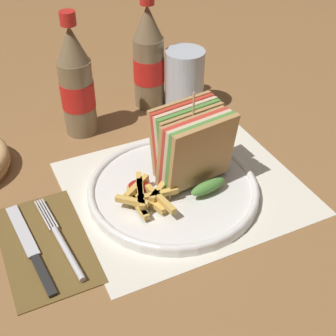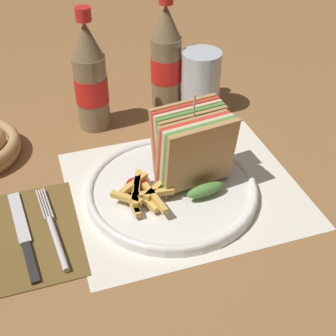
{
  "view_description": "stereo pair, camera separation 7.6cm",
  "coord_description": "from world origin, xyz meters",
  "px_view_note": "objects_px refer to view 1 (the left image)",
  "views": [
    {
      "loc": [
        -0.28,
        -0.53,
        0.51
      ],
      "look_at": [
        -0.02,
        0.01,
        0.04
      ],
      "focal_mm": 50.0,
      "sensor_mm": 36.0,
      "label": 1
    },
    {
      "loc": [
        -0.21,
        -0.56,
        0.51
      ],
      "look_at": [
        -0.02,
        0.01,
        0.04
      ],
      "focal_mm": 50.0,
      "sensor_mm": 36.0,
      "label": 2
    }
  ],
  "objects_px": {
    "knife": "(31,248)",
    "glass_near": "(185,84)",
    "club_sandwich": "(192,147)",
    "coke_bottle_near": "(76,84)",
    "coke_bottle_far": "(149,60)",
    "fork": "(63,244)",
    "plate_main": "(173,189)"
  },
  "relations": [
    {
      "from": "knife",
      "to": "glass_near",
      "type": "height_order",
      "value": "glass_near"
    },
    {
      "from": "coke_bottle_near",
      "to": "glass_near",
      "type": "height_order",
      "value": "coke_bottle_near"
    },
    {
      "from": "fork",
      "to": "glass_near",
      "type": "distance_m",
      "value": 0.44
    },
    {
      "from": "club_sandwich",
      "to": "fork",
      "type": "relative_size",
      "value": 0.85
    },
    {
      "from": "knife",
      "to": "coke_bottle_far",
      "type": "distance_m",
      "value": 0.46
    },
    {
      "from": "knife",
      "to": "coke_bottle_far",
      "type": "xyz_separation_m",
      "value": [
        0.32,
        0.31,
        0.1
      ]
    },
    {
      "from": "club_sandwich",
      "to": "knife",
      "type": "height_order",
      "value": "club_sandwich"
    },
    {
      "from": "knife",
      "to": "glass_near",
      "type": "bearing_deg",
      "value": 29.61
    },
    {
      "from": "coke_bottle_near",
      "to": "plate_main",
      "type": "bearing_deg",
      "value": -72.43
    },
    {
      "from": "club_sandwich",
      "to": "glass_near",
      "type": "distance_m",
      "value": 0.25
    },
    {
      "from": "fork",
      "to": "coke_bottle_near",
      "type": "distance_m",
      "value": 0.33
    },
    {
      "from": "knife",
      "to": "coke_bottle_far",
      "type": "relative_size",
      "value": 0.83
    },
    {
      "from": "coke_bottle_far",
      "to": "club_sandwich",
      "type": "bearing_deg",
      "value": -99.13
    },
    {
      "from": "fork",
      "to": "knife",
      "type": "height_order",
      "value": "fork"
    },
    {
      "from": "knife",
      "to": "coke_bottle_near",
      "type": "relative_size",
      "value": 0.83
    },
    {
      "from": "club_sandwich",
      "to": "fork",
      "type": "distance_m",
      "value": 0.25
    },
    {
      "from": "plate_main",
      "to": "fork",
      "type": "relative_size",
      "value": 1.52
    },
    {
      "from": "plate_main",
      "to": "club_sandwich",
      "type": "height_order",
      "value": "club_sandwich"
    },
    {
      "from": "coke_bottle_far",
      "to": "glass_near",
      "type": "xyz_separation_m",
      "value": [
        0.06,
        -0.05,
        -0.05
      ]
    },
    {
      "from": "knife",
      "to": "glass_near",
      "type": "xyz_separation_m",
      "value": [
        0.38,
        0.27,
        0.05
      ]
    },
    {
      "from": "fork",
      "to": "coke_bottle_far",
      "type": "height_order",
      "value": "coke_bottle_far"
    },
    {
      "from": "plate_main",
      "to": "glass_near",
      "type": "height_order",
      "value": "glass_near"
    },
    {
      "from": "coke_bottle_near",
      "to": "coke_bottle_far",
      "type": "distance_m",
      "value": 0.17
    },
    {
      "from": "club_sandwich",
      "to": "coke_bottle_near",
      "type": "relative_size",
      "value": 0.66
    },
    {
      "from": "club_sandwich",
      "to": "knife",
      "type": "distance_m",
      "value": 0.29
    },
    {
      "from": "plate_main",
      "to": "fork",
      "type": "height_order",
      "value": "plate_main"
    },
    {
      "from": "fork",
      "to": "coke_bottle_far",
      "type": "xyz_separation_m",
      "value": [
        0.28,
        0.33,
        0.09
      ]
    },
    {
      "from": "coke_bottle_near",
      "to": "glass_near",
      "type": "relative_size",
      "value": 1.85
    },
    {
      "from": "glass_near",
      "to": "plate_main",
      "type": "bearing_deg",
      "value": -120.57
    },
    {
      "from": "club_sandwich",
      "to": "glass_near",
      "type": "xyz_separation_m",
      "value": [
        0.1,
        0.23,
        -0.02
      ]
    },
    {
      "from": "plate_main",
      "to": "glass_near",
      "type": "distance_m",
      "value": 0.28
    },
    {
      "from": "fork",
      "to": "coke_bottle_far",
      "type": "relative_size",
      "value": 0.78
    }
  ]
}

